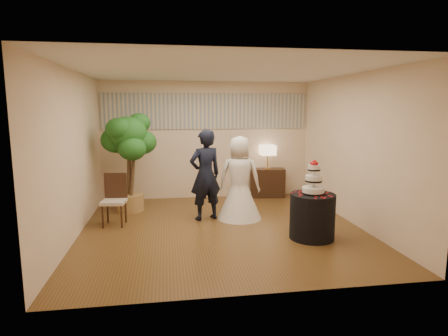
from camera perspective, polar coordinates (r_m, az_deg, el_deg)
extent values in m
cube|color=brown|center=(6.91, -0.32, -9.17)|extent=(5.00, 5.00, 0.00)
cube|color=white|center=(6.60, -0.34, 14.61)|extent=(5.00, 5.00, 0.00)
cube|color=beige|center=(9.08, -2.65, 4.22)|extent=(5.00, 0.06, 2.80)
cube|color=beige|center=(4.18, 4.71, -1.46)|extent=(5.00, 0.06, 2.80)
cube|color=beige|center=(6.72, -21.94, 1.89)|extent=(0.06, 5.00, 2.80)
cube|color=beige|center=(7.40, 19.22, 2.64)|extent=(0.06, 5.00, 2.80)
cube|color=#ADACA0|center=(9.03, -2.67, 8.65)|extent=(4.90, 0.02, 0.85)
imported|color=black|center=(7.27, -2.87, -1.07)|extent=(0.75, 0.61, 1.77)
imported|color=white|center=(7.34, 2.40, -1.48)|extent=(1.08, 1.08, 1.64)
cylinder|color=black|center=(6.47, 13.29, -7.16)|extent=(0.95, 0.95, 0.76)
cube|color=#311E12|center=(9.30, 6.59, -2.24)|extent=(0.89, 0.48, 0.70)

